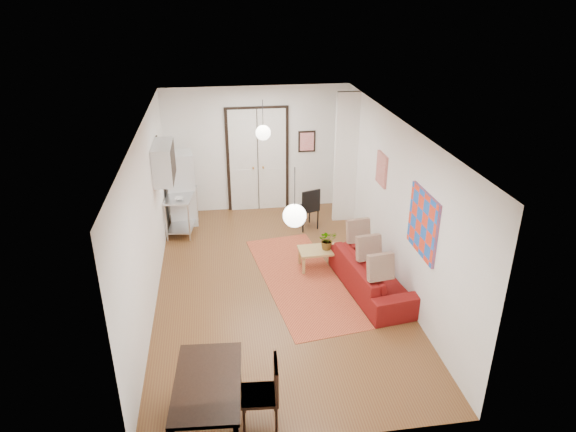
{
  "coord_description": "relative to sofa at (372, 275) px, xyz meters",
  "views": [
    {
      "loc": [
        -0.93,
        -7.84,
        4.94
      ],
      "look_at": [
        0.23,
        0.18,
        1.25
      ],
      "focal_mm": 32.0,
      "sensor_mm": 36.0,
      "label": 1
    }
  ],
  "objects": [
    {
      "name": "ceiling",
      "position": [
        -1.62,
        0.44,
        2.59
      ],
      "size": [
        4.2,
        7.0,
        0.02
      ],
      "primitive_type": "cube",
      "color": "silver",
      "rests_on": "wall_back"
    },
    {
      "name": "double_doors",
      "position": [
        -1.62,
        3.9,
        0.89
      ],
      "size": [
        1.44,
        0.06,
        2.5
      ],
      "primitive_type": "cube",
      "color": "white",
      "rests_on": "wall_back"
    },
    {
      "name": "wall_front",
      "position": [
        -1.62,
        -3.06,
        1.14
      ],
      "size": [
        4.2,
        0.02,
        2.9
      ],
      "primitive_type": "cube",
      "color": "white",
      "rests_on": "floor"
    },
    {
      "name": "dining_table",
      "position": [
        -2.82,
        -2.71,
        0.35
      ],
      "size": [
        0.86,
        1.4,
        0.75
      ],
      "rotation": [
        0.0,
        0.0,
        -0.07
      ],
      "color": "black",
      "rests_on": "floor"
    },
    {
      "name": "coffee_table",
      "position": [
        -0.7,
        0.93,
        0.03
      ],
      "size": [
        0.88,
        0.51,
        0.39
      ],
      "rotation": [
        0.0,
        0.0,
        0.03
      ],
      "color": "tan",
      "rests_on": "floor"
    },
    {
      "name": "wall_left",
      "position": [
        -3.72,
        0.44,
        1.14
      ],
      "size": [
        0.02,
        7.0,
        2.9
      ],
      "primitive_type": "cube",
      "color": "white",
      "rests_on": "floor"
    },
    {
      "name": "painting_abstract",
      "position": [
        0.45,
        1.24,
        1.49
      ],
      "size": [
        0.05,
        0.5,
        0.6
      ],
      "primitive_type": "cube",
      "color": "beige",
      "rests_on": "wall_right"
    },
    {
      "name": "poster_back",
      "position": [
        -0.47,
        3.91,
        1.29
      ],
      "size": [
        0.4,
        0.03,
        0.5
      ],
      "primitive_type": "cube",
      "color": "red",
      "rests_on": "wall_back"
    },
    {
      "name": "wall_back",
      "position": [
        -1.62,
        3.94,
        1.14
      ],
      "size": [
        4.2,
        0.02,
        2.9
      ],
      "primitive_type": "cube",
      "color": "white",
      "rests_on": "floor"
    },
    {
      "name": "pendant_back",
      "position": [
        -1.62,
        2.44,
        1.94
      ],
      "size": [
        0.3,
        0.3,
        0.8
      ],
      "color": "white",
      "rests_on": "ceiling"
    },
    {
      "name": "print_left",
      "position": [
        -3.69,
        2.44,
        1.64
      ],
      "size": [
        0.03,
        0.44,
        0.54
      ],
      "primitive_type": "cube",
      "color": "#96613E",
      "rests_on": "wall_left"
    },
    {
      "name": "bowl",
      "position": [
        -3.37,
        2.63,
        0.56
      ],
      "size": [
        0.23,
        0.23,
        0.05
      ],
      "primitive_type": "imported",
      "rotation": [
        0.0,
        0.0,
        -0.17
      ],
      "color": "silver",
      "rests_on": "kitchen_counter"
    },
    {
      "name": "sofa",
      "position": [
        0.0,
        0.0,
        0.0
      ],
      "size": [
        1.11,
        2.21,
        0.62
      ],
      "primitive_type": "imported",
      "rotation": [
        0.0,
        0.0,
        1.71
      ],
      "color": "maroon",
      "rests_on": "floor"
    },
    {
      "name": "potted_plant",
      "position": [
        -0.6,
        0.93,
        0.26
      ],
      "size": [
        0.3,
        0.35,
        0.38
      ],
      "primitive_type": "imported",
      "rotation": [
        0.0,
        0.0,
        0.03
      ],
      "color": "#305D2A",
      "rests_on": "coffee_table"
    },
    {
      "name": "fridge",
      "position": [
        -3.37,
        3.33,
        0.51
      ],
      "size": [
        0.65,
        0.65,
        1.64
      ],
      "primitive_type": "cube",
      "rotation": [
        0.0,
        0.0,
        0.13
      ],
      "color": "silver",
      "rests_on": "floor"
    },
    {
      "name": "floor",
      "position": [
        -1.62,
        0.44,
        -0.31
      ],
      "size": [
        7.0,
        7.0,
        0.0
      ],
      "primitive_type": "plane",
      "color": "brown",
      "rests_on": "ground"
    },
    {
      "name": "soap_bottle",
      "position": [
        -3.37,
        3.18,
        0.63
      ],
      "size": [
        0.09,
        0.09,
        0.18
      ],
      "primitive_type": "imported",
      "rotation": [
        0.0,
        0.0,
        -0.17
      ],
      "color": "#5495B7",
      "rests_on": "kitchen_counter"
    },
    {
      "name": "dining_chair_near",
      "position": [
        -2.22,
        -2.61,
        0.23
      ],
      "size": [
        0.47,
        0.64,
        0.93
      ],
      "rotation": [
        0.0,
        0.0,
        -1.64
      ],
      "color": "#3C2113",
      "rests_on": "floor"
    },
    {
      "name": "black_side_chair",
      "position": [
        -0.68,
        2.78,
        0.24
      ],
      "size": [
        0.55,
        0.56,
        0.94
      ],
      "rotation": [
        0.0,
        0.0,
        3.47
      ],
      "color": "black",
      "rests_on": "floor"
    },
    {
      "name": "painting_popart",
      "position": [
        0.45,
        -0.81,
        1.34
      ],
      "size": [
        0.05,
        1.0,
        1.0
      ],
      "primitive_type": "cube",
      "color": "red",
      "rests_on": "wall_right"
    },
    {
      "name": "wall_right",
      "position": [
        0.48,
        0.44,
        1.14
      ],
      "size": [
        0.02,
        7.0,
        2.9
      ],
      "primitive_type": "cube",
      "color": "white",
      "rests_on": "floor"
    },
    {
      "name": "pendant_front",
      "position": [
        -1.62,
        -1.56,
        1.94
      ],
      "size": [
        0.3,
        0.3,
        0.8
      ],
      "color": "white",
      "rests_on": "ceiling"
    },
    {
      "name": "dining_chair_far",
      "position": [
        -2.22,
        -2.61,
        0.23
      ],
      "size": [
        0.47,
        0.64,
        0.93
      ],
      "rotation": [
        0.0,
        0.0,
        -1.64
      ],
      "color": "#3C2113",
      "rests_on": "floor"
    },
    {
      "name": "kilim_rug",
      "position": [
        -1.16,
        0.53,
        -0.3
      ],
      "size": [
        1.79,
        3.63,
        0.01
      ],
      "primitive_type": "cube",
      "rotation": [
        0.0,
        0.0,
        0.14
      ],
      "color": "#C95C32",
      "rests_on": "floor"
    },
    {
      "name": "wall_cabinet",
      "position": [
        -3.54,
        1.94,
        1.59
      ],
      "size": [
        0.35,
        1.0,
        0.7
      ],
      "primitive_type": "cube",
      "color": "silver",
      "rests_on": "wall_left"
    },
    {
      "name": "stub_partition",
      "position": [
        0.23,
        2.99,
        1.14
      ],
      "size": [
        0.5,
        0.1,
        2.9
      ],
      "primitive_type": "cube",
      "color": "white",
      "rests_on": "floor"
    },
    {
      "name": "kitchen_counter",
      "position": [
        -3.37,
        2.93,
        0.23
      ],
      "size": [
        0.7,
        1.17,
        0.85
      ],
      "rotation": [
        0.0,
        0.0,
        -0.14
      ],
      "color": "silver",
      "rests_on": "floor"
    }
  ]
}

